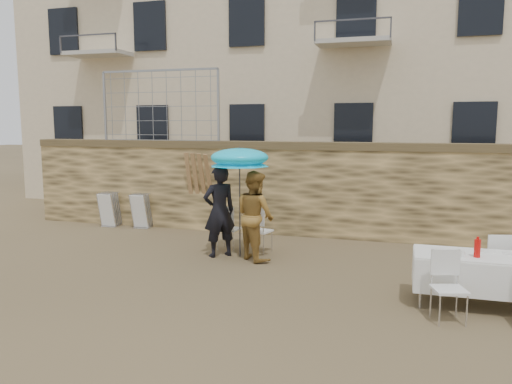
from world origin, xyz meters
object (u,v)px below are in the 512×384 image
(soda_bottle, at_px, (477,248))
(chair_stack_left, at_px, (113,208))
(woman_dress, at_px, (255,215))
(couple_chair_right, at_px, (260,230))
(table_chair_back, at_px, (495,262))
(couple_chair_left, at_px, (229,228))
(chair_stack_right, at_px, (144,210))
(umbrella, at_px, (240,161))
(table_chair_front_left, at_px, (449,288))
(man_suit, at_px, (219,211))
(banquet_table, at_px, (490,259))

(soda_bottle, relative_size, chair_stack_left, 0.28)
(woman_dress, bearing_deg, soda_bottle, -163.64)
(couple_chair_right, relative_size, table_chair_back, 1.00)
(couple_chair_left, height_order, chair_stack_left, couple_chair_left)
(soda_bottle, bearing_deg, table_chair_back, 67.17)
(couple_chair_left, distance_m, chair_stack_right, 3.28)
(soda_bottle, distance_m, chair_stack_left, 9.18)
(umbrella, bearing_deg, couple_chair_right, 56.31)
(couple_chair_left, xyz_separation_m, table_chair_back, (4.97, -1.28, 0.00))
(umbrella, xyz_separation_m, couple_chair_right, (0.30, 0.45, -1.46))
(table_chair_front_left, relative_size, table_chair_back, 1.00)
(woman_dress, bearing_deg, man_suit, 40.08)
(soda_bottle, bearing_deg, couple_chair_left, 154.01)
(man_suit, xyz_separation_m, table_chair_back, (4.97, -0.73, -0.44))
(table_chair_back, distance_m, chair_stack_left, 9.20)
(chair_stack_right, bearing_deg, umbrella, -31.32)
(banquet_table, relative_size, chair_stack_right, 2.28)
(banquet_table, bearing_deg, chair_stack_right, 154.65)
(couple_chair_right, xyz_separation_m, soda_bottle, (3.87, -2.23, 0.43))
(couple_chair_left, xyz_separation_m, soda_bottle, (4.57, -2.23, 0.43))
(soda_bottle, distance_m, table_chair_front_left, 0.84)
(table_chair_back, height_order, chair_stack_right, table_chair_back)
(banquet_table, bearing_deg, couple_chair_right, 152.95)
(woman_dress, xyz_separation_m, chair_stack_right, (-3.64, 2.10, -0.42))
(banquet_table, relative_size, table_chair_front_left, 2.19)
(man_suit, bearing_deg, chair_stack_right, -78.81)
(woman_dress, relative_size, table_chair_front_left, 1.84)
(woman_dress, distance_m, soda_bottle, 4.17)
(chair_stack_left, bearing_deg, banquet_table, -22.98)
(couple_chair_right, height_order, table_chair_back, same)
(chair_stack_right, bearing_deg, table_chair_front_left, -31.82)
(woman_dress, bearing_deg, couple_chair_left, 3.82)
(man_suit, relative_size, woman_dress, 1.05)
(table_chair_front_left, distance_m, chair_stack_right, 8.30)
(chair_stack_left, xyz_separation_m, chair_stack_right, (0.90, 0.00, 0.00))
(man_suit, height_order, couple_chair_right, man_suit)
(man_suit, bearing_deg, chair_stack_left, -71.79)
(woman_dress, relative_size, table_chair_back, 1.84)
(couple_chair_right, xyz_separation_m, table_chair_front_left, (3.47, -2.83, 0.00))
(man_suit, relative_size, chair_stack_left, 2.01)
(umbrella, xyz_separation_m, banquet_table, (4.37, -1.63, -1.21))
(man_suit, distance_m, woman_dress, 0.75)
(chair_stack_left, bearing_deg, couple_chair_left, -22.26)
(couple_chair_left, height_order, banquet_table, couple_chair_left)
(table_chair_front_left, xyz_separation_m, chair_stack_right, (-7.06, 4.38, -0.02))
(table_chair_front_left, xyz_separation_m, chair_stack_left, (-7.96, 4.38, -0.02))
(couple_chair_right, bearing_deg, soda_bottle, 165.70)
(man_suit, distance_m, banquet_table, 5.01)
(man_suit, xyz_separation_m, woman_dress, (0.75, 0.00, -0.04))
(woman_dress, xyz_separation_m, banquet_table, (4.02, -1.53, -0.15))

